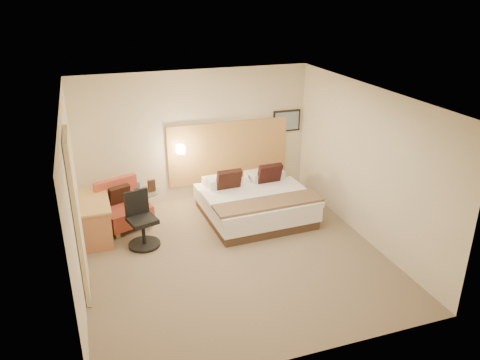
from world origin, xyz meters
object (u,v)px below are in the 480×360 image
object	(u,v)px
side_table	(146,204)
desk	(95,208)
bed	(254,202)
lounge_chair	(123,208)
desk_chair	(142,224)

from	to	relation	value
side_table	desk	size ratio (longest dim) A/B	0.55
side_table	desk	xyz separation A→B (m)	(-0.92, -0.38, 0.24)
side_table	bed	bearing A→B (deg)	-14.64
bed	lounge_chair	distance (m)	2.49
side_table	desk_chair	xyz separation A→B (m)	(-0.20, -0.92, 0.07)
bed	side_table	world-z (taller)	bed
lounge_chair	desk_chair	xyz separation A→B (m)	(0.23, -0.85, 0.05)
bed	side_table	bearing A→B (deg)	165.36
side_table	desk_chair	distance (m)	0.94
desk	desk_chair	xyz separation A→B (m)	(0.72, -0.54, -0.17)
desk	bed	bearing A→B (deg)	-2.81
desk	desk_chair	distance (m)	0.92
desk	side_table	bearing A→B (deg)	22.44
bed	lounge_chair	xyz separation A→B (m)	(-2.45, 0.45, 0.04)
side_table	desk	world-z (taller)	desk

